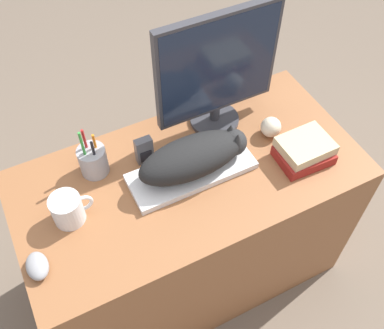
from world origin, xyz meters
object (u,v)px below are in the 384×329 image
coffee_mug (68,209)px  baseball (271,127)px  book_stack (304,151)px  keyboard (192,171)px  monitor (218,70)px  cat (196,156)px  computer_mouse (37,266)px  phone (144,150)px  pen_cup (93,160)px

coffee_mug → baseball: (0.76, 0.02, -0.01)m
coffee_mug → book_stack: (0.80, -0.13, -0.01)m
keyboard → monitor: size_ratio=0.94×
cat → baseball: cat is taller
coffee_mug → book_stack: bearing=-9.0°
coffee_mug → computer_mouse: bearing=-137.5°
monitor → keyboard: bearing=-136.1°
monitor → baseball: size_ratio=6.15×
cat → monitor: 0.29m
coffee_mug → phone: 0.32m
coffee_mug → pen_cup: 0.20m
baseball → pen_cup: bearing=168.5°
computer_mouse → pen_cup: 0.38m
computer_mouse → book_stack: bearing=-0.1°
monitor → coffee_mug: size_ratio=3.46×
coffee_mug → pen_cup: size_ratio=0.64×
baseball → computer_mouse: bearing=-170.7°
baseball → book_stack: 0.15m
baseball → book_stack: book_stack is taller
computer_mouse → coffee_mug: bearing=42.5°
phone → monitor: bearing=10.1°
coffee_mug → baseball: bearing=1.5°
keyboard → cat: bearing=0.0°
baseball → phone: (-0.45, 0.09, 0.01)m
computer_mouse → monitor: bearing=21.5°
computer_mouse → phone: phone is taller
pen_cup → baseball: size_ratio=2.77×
computer_mouse → phone: bearing=28.5°
monitor → computer_mouse: monitor is taller
phone → book_stack: bearing=-25.8°
pen_cup → baseball: (0.62, -0.13, -0.02)m
cat → pen_cup: 0.35m
monitor → computer_mouse: bearing=-158.5°
keyboard → book_stack: size_ratio=2.30×
computer_mouse → coffee_mug: 0.19m
monitor → coffee_mug: monitor is taller
pen_cup → book_stack: bearing=-22.3°
cat → phone: bearing=137.0°
cat → coffee_mug: (-0.44, 0.01, -0.04)m
book_stack → computer_mouse: bearing=179.9°
baseball → phone: bearing=168.4°
computer_mouse → book_stack: size_ratio=0.51×
cat → monitor: (0.17, 0.18, 0.16)m
pen_cup → book_stack: 0.72m
keyboard → baseball: (0.34, 0.03, 0.03)m
monitor → pen_cup: monitor is taller
cat → coffee_mug: 0.44m
keyboard → pen_cup: (-0.29, 0.16, 0.04)m
cat → book_stack: bearing=-17.5°
keyboard → computer_mouse: computer_mouse is taller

